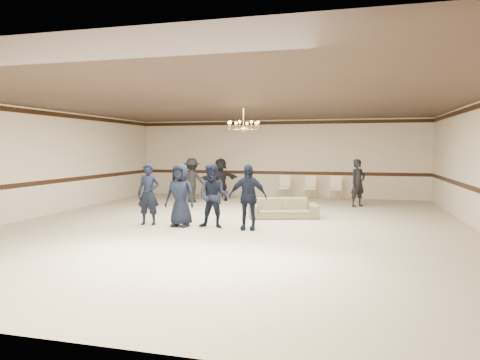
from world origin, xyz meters
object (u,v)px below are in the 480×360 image
(adult_left, at_px, (192,180))
(adult_right, at_px, (358,183))
(boy_a, at_px, (149,194))
(chandelier, at_px, (243,118))
(boy_c, at_px, (213,196))
(settee, at_px, (283,208))
(banquet_chair_mid, at_px, (310,188))
(banquet_chair_right, at_px, (336,188))
(boy_b, at_px, (180,195))
(banquet_chair_left, at_px, (284,187))
(adult_mid, at_px, (220,179))
(boy_d, at_px, (248,197))
(console_table, at_px, (214,188))

(adult_left, bearing_deg, adult_right, 178.67)
(boy_a, bearing_deg, chandelier, 27.78)
(boy_c, xyz_separation_m, adult_right, (3.63, 5.03, 0.01))
(boy_a, distance_m, adult_left, 4.76)
(settee, distance_m, banquet_chair_mid, 4.63)
(settee, relative_size, banquet_chair_right, 2.11)
(boy_b, height_order, banquet_chair_left, boy_b)
(boy_b, xyz_separation_m, adult_right, (4.53, 5.03, 0.01))
(boy_a, xyz_separation_m, adult_left, (-0.57, 4.73, 0.01))
(settee, bearing_deg, adult_right, 37.85)
(adult_mid, distance_m, adult_right, 5.12)
(boy_b, relative_size, settee, 0.82)
(chandelier, relative_size, boy_d, 0.57)
(boy_b, bearing_deg, banquet_chair_mid, 69.63)
(settee, bearing_deg, adult_left, 128.08)
(banquet_chair_right, distance_m, console_table, 5.00)
(adult_right, bearing_deg, banquet_chair_right, 72.76)
(adult_right, bearing_deg, boy_c, -169.65)
(boy_a, height_order, banquet_chair_mid, boy_a)
(boy_a, height_order, adult_left, adult_left)
(banquet_chair_mid, bearing_deg, adult_left, -160.37)
(boy_a, xyz_separation_m, banquet_chair_right, (4.63, 6.62, -0.35))
(adult_left, bearing_deg, settee, 140.65)
(banquet_chair_right, bearing_deg, boy_d, -105.32)
(chandelier, relative_size, boy_c, 0.57)
(adult_right, bearing_deg, boy_b, -175.85)
(boy_c, height_order, adult_right, adult_right)
(settee, distance_m, console_table, 6.04)
(chandelier, xyz_separation_m, banquet_chair_mid, (1.40, 5.16, -2.41))
(banquet_chair_mid, bearing_deg, boy_d, -102.59)
(banquet_chair_mid, bearing_deg, banquet_chair_left, 175.39)
(banquet_chair_left, bearing_deg, banquet_chair_right, 0.50)
(settee, height_order, adult_mid, adult_mid)
(adult_mid, relative_size, banquet_chair_mid, 1.76)
(boy_b, xyz_separation_m, banquet_chair_right, (3.73, 6.62, -0.35))
(chandelier, bearing_deg, banquet_chair_left, 85.56)
(boy_b, relative_size, banquet_chair_mid, 1.74)
(console_table, bearing_deg, adult_right, -15.30)
(banquet_chair_mid, distance_m, console_table, 4.01)
(adult_left, distance_m, console_table, 2.15)
(boy_c, height_order, adult_left, adult_left)
(boy_a, xyz_separation_m, settee, (3.28, 2.01, -0.53))
(boy_d, xyz_separation_m, adult_mid, (-2.37, 5.43, 0.01))
(chandelier, distance_m, settee, 2.85)
(boy_c, bearing_deg, boy_d, -1.13)
(adult_left, distance_m, banquet_chair_mid, 4.62)
(boy_c, bearing_deg, banquet_chair_right, 65.73)
(chandelier, xyz_separation_m, boy_d, (0.47, -1.45, -2.06))
(boy_c, relative_size, settee, 0.82)
(banquet_chair_mid, bearing_deg, boy_c, -110.05)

